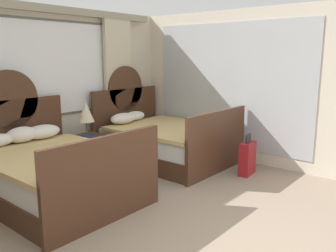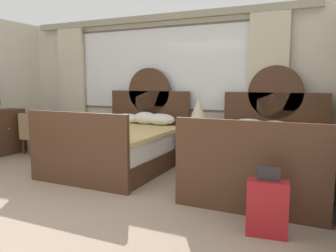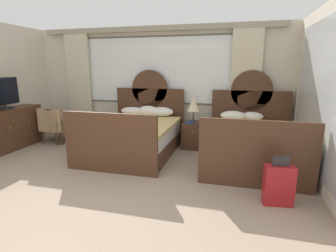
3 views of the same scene
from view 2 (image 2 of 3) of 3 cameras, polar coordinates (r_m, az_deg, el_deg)
The scene contains 10 objects.
wall_back_window at distance 6.41m, azimuth -1.60°, elevation 7.63°, with size 6.18×0.22×2.70m.
bed_near_window at distance 5.56m, azimuth -8.07°, elevation -3.36°, with size 1.66×2.19×1.70m.
bed_near_mirror at distance 4.74m, azimuth 16.20°, elevation -5.62°, with size 1.66×2.19×1.70m.
nightstand_between_beds at distance 5.68m, azimuth 5.60°, elevation -4.08°, with size 0.52×0.55×0.57m.
table_lamp_on_nightstand at distance 5.60m, azimuth 5.26°, elevation 2.96°, with size 0.27×0.27×0.59m.
book_on_nightstand at distance 5.56m, azimuth 4.29°, elevation -1.16°, with size 0.18×0.26×0.03m.
armchair_by_window_left at distance 6.55m, azimuth -16.68°, elevation -1.43°, with size 0.69×0.69×0.82m.
armchair_by_window_centre at distance 7.11m, azimuth -21.64°, elevation -0.95°, with size 0.72×0.72×0.82m.
armchair_by_window_right at distance 7.10m, azimuth -21.53°, elevation -0.96°, with size 0.62×0.62×0.82m.
suitcase_on_floor at distance 3.29m, azimuth 16.85°, elevation -13.44°, with size 0.39×0.20×0.67m.
Camera 2 is at (2.84, -1.84, 1.44)m, focal length 35.12 mm.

